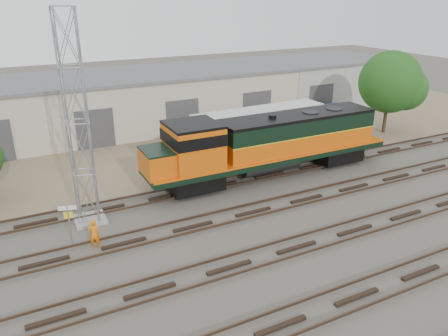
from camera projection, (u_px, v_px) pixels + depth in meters
name	position (u px, v px, depth m)	size (l,w,h in m)	color
ground	(266.00, 224.00, 25.44)	(140.00, 140.00, 0.00)	#47423A
dirt_strip	(175.00, 148.00, 37.85)	(80.00, 16.00, 0.02)	#726047
tracks	(297.00, 247.00, 22.92)	(80.00, 20.40, 0.28)	black
warehouse	(145.00, 99.00, 43.49)	(58.40, 10.40, 5.30)	beige
locomotive	(267.00, 143.00, 31.00)	(18.75, 3.29, 4.51)	black
signal_tower	(78.00, 126.00, 23.59)	(1.76, 1.76, 11.93)	gray
sign_post	(69.00, 217.00, 22.83)	(0.92, 0.27, 2.29)	gray
worker	(94.00, 234.00, 22.75)	(0.61, 0.40, 1.67)	orange
semi_trailer	(262.00, 124.00, 36.51)	(11.85, 2.86, 3.62)	silver
dumpster_blue	(334.00, 112.00, 46.41)	(1.60, 1.50, 1.50)	navy
dumpster_red	(327.00, 112.00, 46.47)	(1.50, 1.40, 1.40)	maroon
tree_mid	(199.00, 146.00, 33.24)	(4.23, 4.03, 4.03)	#382619
tree_east	(394.00, 84.00, 40.25)	(5.99, 5.71, 7.70)	#382619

